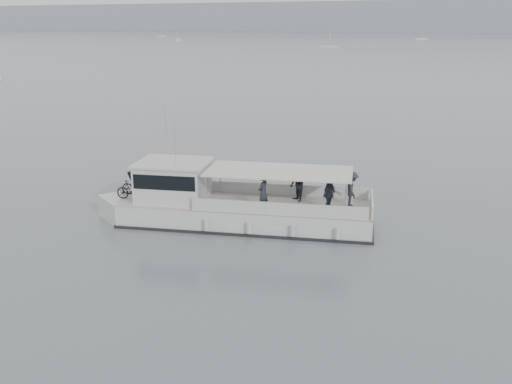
% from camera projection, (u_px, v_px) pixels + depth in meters
% --- Properties ---
extents(ground, '(1400.00, 1400.00, 0.00)m').
position_uv_depth(ground, '(376.00, 225.00, 25.78)').
color(ground, slate).
rests_on(ground, ground).
extents(headland, '(1400.00, 90.00, 28.00)m').
position_uv_depth(headland, '(505.00, 16.00, 515.13)').
color(headland, '#939EA8').
rests_on(headland, ground).
extents(tour_boat, '(12.82, 5.55, 5.36)m').
position_uv_depth(tour_boat, '(222.00, 205.00, 25.78)').
color(tour_boat, silver).
rests_on(tour_boat, ground).
extents(moored_fleet, '(385.80, 331.39, 10.58)m').
position_uv_depth(moored_fleet, '(374.00, 45.00, 222.47)').
color(moored_fleet, silver).
rests_on(moored_fleet, ground).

